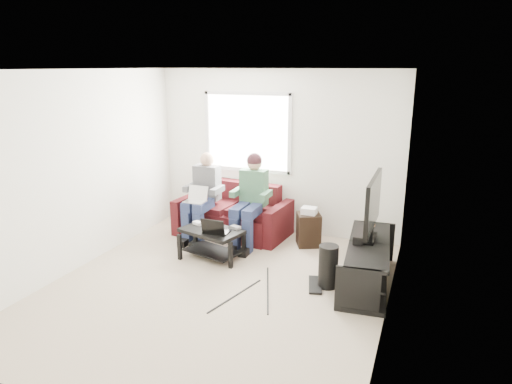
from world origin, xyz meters
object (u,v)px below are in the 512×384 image
Objects in this scene: sofa at (234,216)px; subwoofer at (328,266)px; tv_stand at (368,265)px; coffee_table at (212,237)px; tv at (373,205)px; end_table at (309,228)px.

subwoofer is at bearing -34.94° from sofa.
subwoofer is (-0.44, -0.28, 0.03)m from tv_stand.
coffee_table is 2.27m from tv.
coffee_table is 0.86× the size of tv.
subwoofer is at bearing -147.45° from tv_stand.
sofa is 1.90× the size of coffee_table.
end_table is (1.15, 0.95, -0.04)m from coffee_table.
coffee_table is at bearing -177.36° from tv.
subwoofer is at bearing -9.19° from coffee_table.
tv is at bearing 41.08° from subwoofer.
subwoofer reaches higher than coffee_table.
tv_stand is 1.52× the size of tv.
sofa is 2.53m from tv.
subwoofer is 1.36m from end_table.
subwoofer is at bearing -138.92° from tv.
tv_stand is at bearing -23.77° from sofa.
tv_stand is (2.27, -1.00, -0.06)m from sofa.
sofa is 2.48m from tv_stand.
coffee_table is at bearing 170.81° from subwoofer.
end_table reaches higher than coffee_table.
tv_stand is 3.09× the size of subwoofer.
sofa is at bearing 95.79° from coffee_table.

